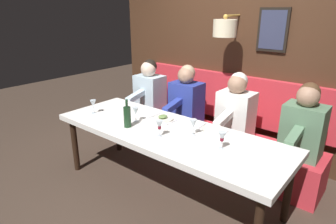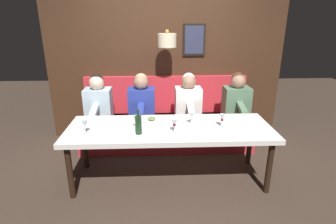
{
  "view_description": "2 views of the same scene",
  "coord_description": "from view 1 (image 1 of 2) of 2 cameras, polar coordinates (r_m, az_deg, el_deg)",
  "views": [
    {
      "loc": [
        -2.11,
        -1.75,
        1.92
      ],
      "look_at": [
        0.05,
        0.02,
        0.92
      ],
      "focal_mm": 30.99,
      "sensor_mm": 36.0,
      "label": 1
    },
    {
      "loc": [
        -3.12,
        0.16,
        2.04
      ],
      "look_at": [
        0.05,
        0.02,
        0.92
      ],
      "focal_mm": 29.0,
      "sensor_mm": 36.0,
      "label": 2
    }
  ],
  "objects": [
    {
      "name": "place_setting_0",
      "position": [
        3.27,
        -1.0,
        -1.2
      ],
      "size": [
        0.24,
        0.31,
        0.05
      ],
      "color": "silver",
      "rests_on": "dining_table"
    },
    {
      "name": "wine_glass_2",
      "position": [
        2.84,
        5.02,
        -2.34
      ],
      "size": [
        0.07,
        0.07,
        0.16
      ],
      "color": "silver",
      "rests_on": "dining_table"
    },
    {
      "name": "diner_middle",
      "position": [
        3.84,
        3.59,
        2.95
      ],
      "size": [
        0.6,
        0.4,
        0.79
      ],
      "color": "#283893",
      "rests_on": "banquette_bench"
    },
    {
      "name": "wine_bottle",
      "position": [
        3.06,
        -8.02,
        -0.89
      ],
      "size": [
        0.08,
        0.08,
        0.3
      ],
      "color": "#19381E",
      "rests_on": "dining_table"
    },
    {
      "name": "wine_glass_3",
      "position": [
        3.54,
        -14.51,
        1.56
      ],
      "size": [
        0.07,
        0.07,
        0.16
      ],
      "color": "silver",
      "rests_on": "dining_table"
    },
    {
      "name": "back_wall_panel",
      "position": [
        4.02,
        13.37,
        11.24
      ],
      "size": [
        0.59,
        3.94,
        2.9
      ],
      "color": "#422819",
      "rests_on": "ground_plane"
    },
    {
      "name": "ground_plane",
      "position": [
        3.35,
        -0.31,
        -15.28
      ],
      "size": [
        12.0,
        12.0,
        0.0
      ],
      "primitive_type": "plane",
      "color": "#423328"
    },
    {
      "name": "diner_far",
      "position": [
        4.25,
        -3.68,
        4.58
      ],
      "size": [
        0.6,
        0.4,
        0.79
      ],
      "color": "silver",
      "rests_on": "banquette_bench"
    },
    {
      "name": "banquette_bench",
      "position": [
        3.87,
        8.17,
        -6.52
      ],
      "size": [
        0.52,
        2.74,
        0.45
      ],
      "primitive_type": "cube",
      "color": "red",
      "rests_on": "ground_plane"
    },
    {
      "name": "place_setting_1",
      "position": [
        3.02,
        8.92,
        -3.4
      ],
      "size": [
        0.24,
        0.33,
        0.01
      ],
      "color": "silver",
      "rests_on": "dining_table"
    },
    {
      "name": "wine_glass_1",
      "position": [
        2.6,
        10.59,
        -4.88
      ],
      "size": [
        0.07,
        0.07,
        0.16
      ],
      "color": "silver",
      "rests_on": "dining_table"
    },
    {
      "name": "diner_nearest",
      "position": [
        3.26,
        25.15,
        -2.08
      ],
      "size": [
        0.6,
        0.4,
        0.79
      ],
      "color": "#567A5B",
      "rests_on": "banquette_bench"
    },
    {
      "name": "diner_near",
      "position": [
        3.49,
        13.19,
        0.72
      ],
      "size": [
        0.6,
        0.4,
        0.79
      ],
      "color": "white",
      "rests_on": "banquette_bench"
    },
    {
      "name": "wine_glass_4",
      "position": [
        3.19,
        -6.38,
        0.11
      ],
      "size": [
        0.07,
        0.07,
        0.16
      ],
      "color": "silver",
      "rests_on": "dining_table"
    },
    {
      "name": "dining_table",
      "position": [
        3.01,
        -0.33,
        -4.67
      ],
      "size": [
        0.9,
        2.54,
        0.74
      ],
      "color": "white",
      "rests_on": "ground_plane"
    },
    {
      "name": "wine_glass_0",
      "position": [
        2.8,
        -1.69,
        -2.65
      ],
      "size": [
        0.07,
        0.07,
        0.16
      ],
      "color": "silver",
      "rests_on": "dining_table"
    }
  ]
}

